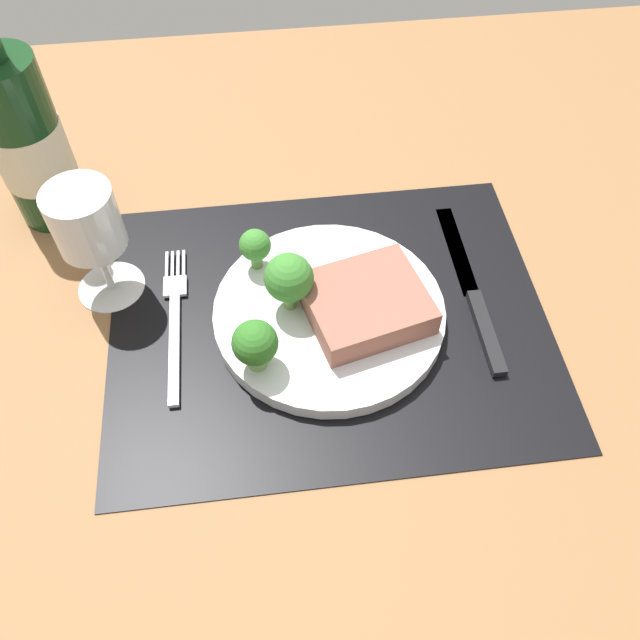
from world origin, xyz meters
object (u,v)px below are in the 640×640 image
(wine_bottle, at_px, (27,140))
(steak, at_px, (366,303))
(wine_glass, at_px, (88,227))
(plate, at_px, (329,313))
(fork, at_px, (175,320))
(knife, at_px, (474,298))

(wine_bottle, bearing_deg, steak, -32.12)
(steak, distance_m, wine_glass, 0.27)
(plate, distance_m, fork, 0.16)
(fork, bearing_deg, plate, -6.38)
(knife, distance_m, wine_bottle, 0.49)
(steak, relative_size, knife, 0.48)
(wine_bottle, bearing_deg, plate, -33.74)
(wine_bottle, height_order, wine_glass, wine_bottle)
(steak, relative_size, fork, 0.58)
(plate, relative_size, steak, 2.07)
(fork, height_order, wine_bottle, wine_bottle)
(steak, xyz_separation_m, fork, (-0.19, 0.02, -0.03))
(plate, distance_m, steak, 0.04)
(fork, bearing_deg, knife, -2.80)
(wine_glass, bearing_deg, plate, -17.28)
(fork, bearing_deg, wine_glass, 139.54)
(wine_bottle, bearing_deg, wine_glass, -60.80)
(fork, distance_m, knife, 0.31)
(knife, bearing_deg, wine_bottle, 159.18)
(plate, bearing_deg, steak, -15.99)
(steak, distance_m, fork, 0.19)
(steak, relative_size, wine_glass, 0.84)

